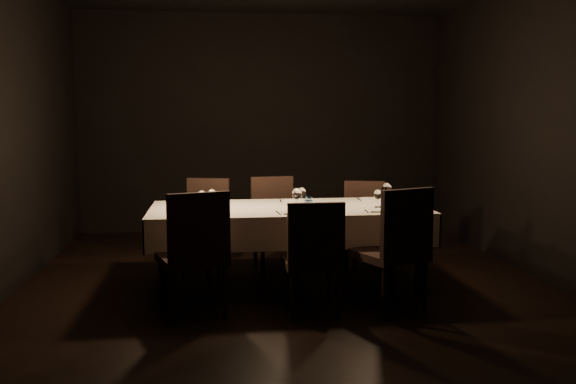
{
  "coord_description": "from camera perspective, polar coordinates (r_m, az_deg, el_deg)",
  "views": [
    {
      "loc": [
        -0.68,
        -5.53,
        1.59
      ],
      "look_at": [
        0.0,
        0.0,
        0.9
      ],
      "focal_mm": 38.0,
      "sensor_mm": 36.0,
      "label": 1
    }
  ],
  "objects": [
    {
      "name": "room",
      "position": [
        5.57,
        0.0,
        6.13
      ],
      "size": [
        5.01,
        6.01,
        3.01
      ],
      "color": "black",
      "rests_on": "ground"
    },
    {
      "name": "place_setting_near_right",
      "position": [
        5.57,
        8.72,
        -0.9
      ],
      "size": [
        0.3,
        0.39,
        0.16
      ],
      "rotation": [
        0.0,
        0.0,
        -0.07
      ],
      "color": "white",
      "rests_on": "dining_table"
    },
    {
      "name": "place_setting_near_center",
      "position": [
        5.41,
        1.04,
        -0.95
      ],
      "size": [
        0.35,
        0.41,
        0.19
      ],
      "rotation": [
        0.0,
        0.0,
        0.09
      ],
      "color": "white",
      "rests_on": "dining_table"
    },
    {
      "name": "chair_far_center",
      "position": [
        6.46,
        -1.27,
        -2.43
      ],
      "size": [
        0.51,
        0.51,
        0.95
      ],
      "rotation": [
        0.0,
        0.0,
        0.13
      ],
      "color": "black",
      "rests_on": "ground"
    },
    {
      "name": "chair_far_right",
      "position": [
        6.55,
        7.12,
        -2.57
      ],
      "size": [
        0.53,
        0.53,
        0.9
      ],
      "rotation": [
        0.0,
        0.0,
        -0.25
      ],
      "color": "black",
      "rests_on": "ground"
    },
    {
      "name": "place_setting_far_left",
      "position": [
        5.79,
        -7.07,
        -0.58
      ],
      "size": [
        0.29,
        0.39,
        0.16
      ],
      "rotation": [
        0.0,
        0.0,
        -0.04
      ],
      "color": "white",
      "rests_on": "dining_table"
    },
    {
      "name": "place_setting_far_center",
      "position": [
        5.85,
        1.21,
        -0.44
      ],
      "size": [
        0.3,
        0.39,
        0.16
      ],
      "rotation": [
        0.0,
        0.0,
        -0.06
      ],
      "color": "white",
      "rests_on": "dining_table"
    },
    {
      "name": "chair_near_center",
      "position": [
        4.86,
        2.41,
        -5.72
      ],
      "size": [
        0.45,
        0.45,
        0.93
      ],
      "rotation": [
        0.0,
        0.0,
        3.16
      ],
      "color": "black",
      "rests_on": "ground"
    },
    {
      "name": "chair_far_left",
      "position": [
        6.46,
        -7.67,
        -2.54
      ],
      "size": [
        0.54,
        0.54,
        0.94
      ],
      "rotation": [
        0.0,
        0.0,
        -0.23
      ],
      "color": "black",
      "rests_on": "ground"
    },
    {
      "name": "place_setting_near_left",
      "position": [
        5.36,
        -8.01,
        -1.13
      ],
      "size": [
        0.33,
        0.4,
        0.18
      ],
      "rotation": [
        0.0,
        0.0,
        -0.14
      ],
      "color": "white",
      "rests_on": "dining_table"
    },
    {
      "name": "chair_near_left",
      "position": [
        4.85,
        -8.72,
        -5.32
      ],
      "size": [
        0.62,
        0.62,
        1.02
      ],
      "rotation": [
        0.0,
        0.0,
        3.46
      ],
      "color": "black",
      "rests_on": "ground"
    },
    {
      "name": "place_setting_far_right",
      "position": [
        6.02,
        9.0,
        -0.19
      ],
      "size": [
        0.35,
        0.42,
        0.2
      ],
      "rotation": [
        0.0,
        0.0,
        -0.01
      ],
      "color": "white",
      "rests_on": "dining_table"
    },
    {
      "name": "dining_table",
      "position": [
        5.64,
        0.0,
        -2.15
      ],
      "size": [
        2.52,
        1.12,
        0.76
      ],
      "color": "black",
      "rests_on": "ground"
    },
    {
      "name": "chair_near_right",
      "position": [
        5.01,
        10.11,
        -4.9
      ],
      "size": [
        0.64,
        0.64,
        1.03
      ],
      "rotation": [
        0.0,
        0.0,
        3.52
      ],
      "color": "black",
      "rests_on": "ground"
    }
  ]
}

